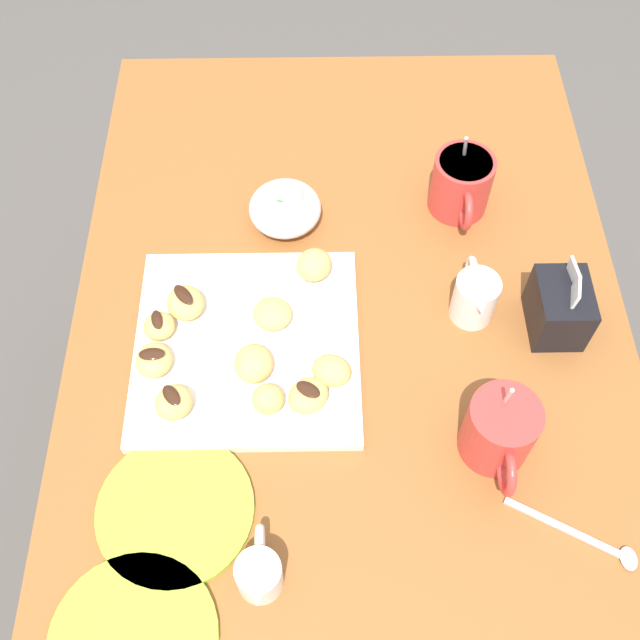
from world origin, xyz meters
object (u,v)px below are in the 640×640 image
Objects in this scene: beignet_7 at (268,399)px; beignet_2 at (159,326)px; beignet_1 at (254,363)px; beignet_4 at (174,402)px; dining_table at (347,358)px; sugar_caddy at (559,308)px; beignet_6 at (186,300)px; ice_cream_bowl at (285,206)px; beignet_9 at (154,360)px; pastry_plate_square at (247,346)px; beignet_8 at (308,396)px; beignet_3 at (332,371)px; chocolate_sauce_pitcher at (259,574)px; cream_pitcher_white at (475,297)px; coffee_mug_red_left at (462,183)px; coffee_mug_red_right at (500,430)px; saucer_lime_left at (175,510)px; saucer_lime_right at (133,640)px; beignet_0 at (272,314)px; beignet_5 at (314,265)px.

beignet_2 is at bearing -127.12° from beignet_7.
beignet_1 and beignet_7 have the same top height.
beignet_4 and beignet_7 have the same top height.
beignet_1 is at bearing -53.49° from dining_table.
sugar_caddy is 1.97× the size of beignet_6.
ice_cream_bowl reaches higher than beignet_9.
beignet_8 is (0.09, 0.08, 0.02)m from pastry_plate_square.
beignet_3 is 0.23m from beignet_9.
beignet_8 is (0.14, 0.16, -0.00)m from beignet_6.
ice_cream_bowl is 0.53m from chocolate_sauce_pitcher.
cream_pitcher_white reaches higher than beignet_4.
ice_cream_bowl is (-0.19, -0.37, -0.01)m from sugar_caddy.
coffee_mug_red_left reaches higher than beignet_1.
coffee_mug_red_right is at bearing 75.34° from beignet_8.
beignet_2 is 0.24m from beignet_3.
dining_table is 3.64× the size of pastry_plate_square.
sugar_caddy is at bearing 91.57° from beignet_2.
saucer_lime_left is at bearing -54.40° from cream_pitcher_white.
beignet_9 is (-0.05, -0.20, -0.00)m from beignet_8.
beignet_1 is at bearing 118.90° from beignet_4.
saucer_lime_right is at bearing -34.60° from beignet_8.
beignet_3 is (0.07, 0.23, 0.00)m from beignet_2.
dining_table is 0.37m from saucer_lime_left.
beignet_2 reaches higher than saucer_lime_left.
pastry_plate_square is 5.74× the size of beignet_3.
pastry_plate_square is at bearing -175.11° from chocolate_sauce_pitcher.
pastry_plate_square is 0.35m from coffee_mug_red_right.
coffee_mug_red_left is at bearing 123.36° from beignet_9.
beignet_1 is 1.03× the size of beignet_8.
beignet_6 is at bearing 159.45° from beignet_9.
saucer_lime_right is at bearing -27.51° from beignet_7.
chocolate_sauce_pitcher is at bearing -49.23° from sugar_caddy.
coffee_mug_red_right is at bearing 101.00° from saucer_lime_left.
cream_pitcher_white is at bearing 141.79° from chocolate_sauce_pitcher.
chocolate_sauce_pitcher reaches higher than dining_table.
chocolate_sauce_pitcher is 2.14× the size of beignet_2.
beignet_2 is at bearing -82.31° from dining_table.
beignet_7 is (-0.00, 0.12, 0.00)m from beignet_4.
beignet_0 reaches higher than pastry_plate_square.
cream_pitcher_white is 2.13× the size of beignet_4.
beignet_4 is (0.04, -0.20, 0.00)m from beignet_3.
beignet_8 is (-0.01, 0.17, -0.00)m from beignet_4.
chocolate_sauce_pitcher reaches higher than beignet_8.
dining_table is 0.19m from beignet_3.
dining_table is at bearing 88.83° from beignet_6.
chocolate_sauce_pitcher is (0.30, 0.03, 0.02)m from pastry_plate_square.
beignet_5 is at bearing -58.41° from coffee_mug_red_left.
coffee_mug_red_left is 2.61× the size of beignet_8.
beignet_0 is 1.24× the size of beignet_2.
coffee_mug_red_left reaches higher than beignet_9.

